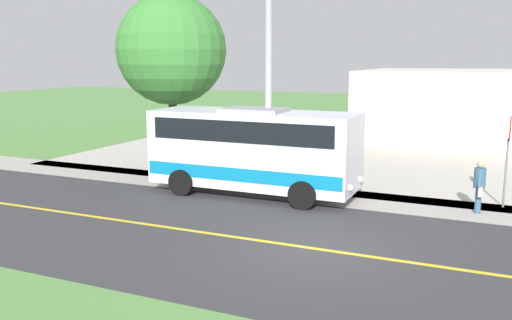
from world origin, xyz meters
TOP-DOWN VIEW (x-y plane):
  - ground_plane at (0.00, 0.00)m, footprint 120.00×120.00m
  - road_surface at (0.00, 0.00)m, footprint 8.00×100.00m
  - sidewalk at (-5.20, 0.00)m, footprint 2.40×100.00m
  - parking_lot_surface at (-12.40, 3.00)m, footprint 14.00×36.00m
  - road_centre_line at (0.00, 0.00)m, footprint 0.16×100.00m
  - shuttle_bus_front at (-4.50, -3.63)m, footprint 2.65×7.16m
  - pedestrian_with_bags at (-5.14, 3.55)m, footprint 0.72×0.34m
  - stop_sign at (-6.10, 4.27)m, footprint 0.76×0.07m
  - street_light_pole at (-4.88, -3.31)m, footprint 1.97×0.24m
  - tree_curbside at (-7.40, -8.69)m, footprint 4.58×4.58m

SIDE VIEW (x-z plane):
  - ground_plane at x=0.00m, z-range 0.00..0.00m
  - sidewalk at x=-5.20m, z-range 0.00..0.01m
  - parking_lot_surface at x=-12.40m, z-range 0.00..0.01m
  - road_surface at x=0.00m, z-range 0.00..0.01m
  - road_centre_line at x=0.00m, z-range 0.01..0.01m
  - pedestrian_with_bags at x=-5.14m, z-range 0.05..1.64m
  - shuttle_bus_front at x=-4.50m, z-range 0.15..3.12m
  - stop_sign at x=-6.10m, z-range 0.52..3.40m
  - street_light_pole at x=-4.88m, z-range 0.41..8.50m
  - tree_curbside at x=-7.40m, z-range 1.33..8.59m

